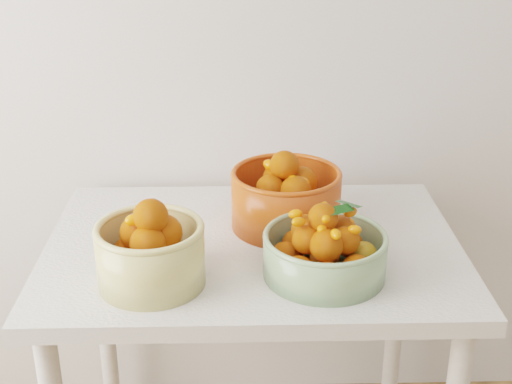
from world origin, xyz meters
TOP-DOWN VIEW (x-y plane):
  - table at (-0.16, 1.60)m, footprint 1.00×0.70m
  - bowl_cream at (-0.38, 1.42)m, footprint 0.27×0.27m
  - bowl_green at (-0.00, 1.44)m, footprint 0.33×0.33m
  - bowl_orange at (-0.07, 1.69)m, footprint 0.31×0.31m

SIDE VIEW (x-z plane):
  - table at x=-0.16m, z-range 0.28..1.03m
  - bowl_green at x=0.00m, z-range 0.72..0.90m
  - bowl_cream at x=-0.38m, z-range 0.73..0.93m
  - bowl_orange at x=-0.07m, z-range 0.73..0.93m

